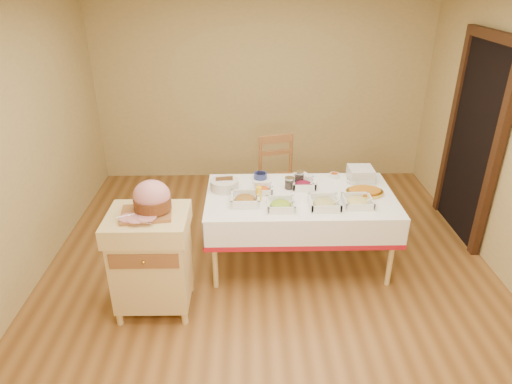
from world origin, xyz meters
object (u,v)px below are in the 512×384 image
ham_on_board (151,200)px  mustard_bottle (259,193)px  dining_table (300,210)px  butcher_cart (152,257)px  brass_platter (365,192)px  plate_stack (360,174)px  preserve_jar_right (299,178)px  dining_chair (279,178)px  preserve_jar_left (289,184)px  bread_basket (224,184)px

ham_on_board → mustard_bottle: (0.88, 0.55, -0.22)m
dining_table → mustard_bottle: 0.48m
butcher_cart → brass_platter: size_ratio=2.57×
dining_table → ham_on_board: ham_on_board is taller
plate_stack → butcher_cart: bearing=-152.8°
dining_table → mustard_bottle: mustard_bottle is taller
butcher_cart → preserve_jar_right: 1.68m
dining_chair → preserve_jar_left: bearing=-87.3°
dining_table → dining_chair: size_ratio=1.82×
ham_on_board → bread_basket: bearing=55.4°
dining_table → brass_platter: (0.63, 0.01, 0.18)m
dining_chair → brass_platter: (0.76, -0.93, 0.27)m
bread_basket → ham_on_board: bearing=-124.6°
preserve_jar_left → ham_on_board: bearing=-146.1°
preserve_jar_left → dining_chair: bearing=92.7°
butcher_cart → preserve_jar_right: bearing=35.6°
ham_on_board → plate_stack: 2.19m
dining_chair → preserve_jar_right: dining_chair is taller
ham_on_board → plate_stack: ham_on_board is taller
mustard_bottle → plate_stack: 1.15m
brass_platter → preserve_jar_left: bearing=169.2°
butcher_cart → bread_basket: (0.59, 0.83, 0.28)m
preserve_jar_right → brass_platter: bearing=-23.7°
butcher_cart → brass_platter: butcher_cart is taller
preserve_jar_right → plate_stack: plate_stack is taller
brass_platter → dining_chair: bearing=129.2°
dining_chair → bread_basket: 1.05m
dining_chair → ham_on_board: size_ratio=2.35×
ham_on_board → preserve_jar_right: 1.62m
bread_basket → dining_chair: bearing=52.8°
butcher_cart → ham_on_board: ham_on_board is taller
ham_on_board → brass_platter: size_ratio=1.17×
dining_table → bread_basket: bearing=169.2°
bread_basket → mustard_bottle: bearing=-36.3°
mustard_bottle → preserve_jar_right: bearing=41.8°
dining_table → bread_basket: 0.78m
dining_table → butcher_cart: 1.50m
dining_table → mustard_bottle: (-0.41, -0.10, 0.24)m
preserve_jar_left → brass_platter: 0.74m
preserve_jar_left → mustard_bottle: (-0.31, -0.25, 0.02)m
dining_chair → ham_on_board: 2.04m
mustard_bottle → ham_on_board: bearing=-147.9°
preserve_jar_right → plate_stack: bearing=5.1°
butcher_cart → dining_chair: size_ratio=0.94×
bread_basket → butcher_cart: bearing=-125.5°
preserve_jar_right → plate_stack: (0.64, 0.06, 0.01)m
mustard_bottle → bread_basket: bearing=143.7°
butcher_cart → dining_chair: bearing=53.7°
preserve_jar_left → preserve_jar_right: bearing=49.4°
dining_chair → mustard_bottle: 1.12m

